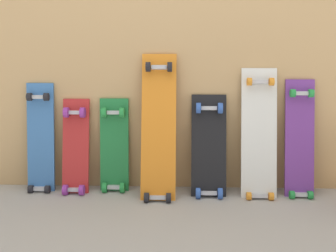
{
  "coord_description": "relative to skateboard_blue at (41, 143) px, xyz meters",
  "views": [
    {
      "loc": [
        0.08,
        -2.47,
        0.92
      ],
      "look_at": [
        0.0,
        -0.07,
        0.44
      ],
      "focal_mm": 42.02,
      "sensor_mm": 36.0,
      "label": 1
    }
  ],
  "objects": [
    {
      "name": "ground_plane",
      "position": [
        0.83,
        0.02,
        -0.31
      ],
      "size": [
        12.0,
        12.0,
        0.0
      ],
      "primitive_type": "plane",
      "color": "#9E9991"
    },
    {
      "name": "plywood_wall_panel",
      "position": [
        0.83,
        0.09,
        0.63
      ],
      "size": [
        2.57,
        0.04,
        1.9
      ],
      "primitive_type": "cube",
      "color": "tan",
      "rests_on": "ground"
    },
    {
      "name": "skateboard_blue",
      "position": [
        0.0,
        0.0,
        0.0
      ],
      "size": [
        0.18,
        0.17,
        0.77
      ],
      "color": "#386BAD",
      "rests_on": "ground"
    },
    {
      "name": "skateboard_red",
      "position": [
        0.23,
        -0.02,
        -0.05
      ],
      "size": [
        0.17,
        0.21,
        0.66
      ],
      "color": "#B22626",
      "rests_on": "ground"
    },
    {
      "name": "skateboard_green",
      "position": [
        0.48,
        0.01,
        -0.04
      ],
      "size": [
        0.19,
        0.15,
        0.66
      ],
      "color": "#1E7238",
      "rests_on": "ground"
    },
    {
      "name": "skateboard_orange",
      "position": [
        0.77,
        -0.07,
        0.09
      ],
      "size": [
        0.22,
        0.31,
        0.95
      ],
      "color": "orange",
      "rests_on": "ground"
    },
    {
      "name": "skateboard_black",
      "position": [
        1.09,
        -0.04,
        -0.03
      ],
      "size": [
        0.22,
        0.24,
        0.69
      ],
      "color": "black",
      "rests_on": "ground"
    },
    {
      "name": "skateboard_white",
      "position": [
        1.4,
        -0.04,
        0.05
      ],
      "size": [
        0.22,
        0.24,
        0.87
      ],
      "color": "silver",
      "rests_on": "ground"
    },
    {
      "name": "skateboard_purple",
      "position": [
        1.66,
        -0.02,
        0.01
      ],
      "size": [
        0.18,
        0.21,
        0.8
      ],
      "color": "#6B338C",
      "rests_on": "ground"
    }
  ]
}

